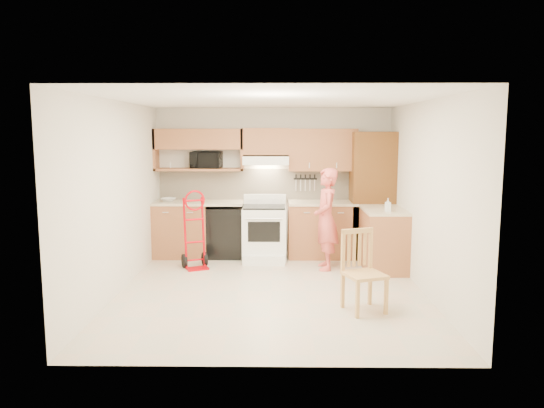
{
  "coord_description": "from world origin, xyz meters",
  "views": [
    {
      "loc": [
        0.09,
        -6.68,
        2.1
      ],
      "look_at": [
        0.0,
        0.5,
        1.1
      ],
      "focal_mm": 34.33,
      "sensor_mm": 36.0,
      "label": 1
    }
  ],
  "objects_px": {
    "microwave": "(206,160)",
    "hand_truck": "(195,233)",
    "person": "(326,219)",
    "dining_chair": "(365,272)",
    "range": "(264,228)"
  },
  "relations": [
    {
      "from": "hand_truck",
      "to": "dining_chair",
      "type": "relative_size",
      "value": 1.15
    },
    {
      "from": "person",
      "to": "hand_truck",
      "type": "relative_size",
      "value": 1.42
    },
    {
      "from": "range",
      "to": "microwave",
      "type": "bearing_deg",
      "value": 159.42
    },
    {
      "from": "microwave",
      "to": "dining_chair",
      "type": "bearing_deg",
      "value": -47.09
    },
    {
      "from": "range",
      "to": "hand_truck",
      "type": "height_order",
      "value": "hand_truck"
    },
    {
      "from": "person",
      "to": "microwave",
      "type": "bearing_deg",
      "value": -118.2
    },
    {
      "from": "person",
      "to": "dining_chair",
      "type": "relative_size",
      "value": 1.63
    },
    {
      "from": "microwave",
      "to": "hand_truck",
      "type": "xyz_separation_m",
      "value": [
        -0.06,
        -0.92,
        -1.08
      ]
    },
    {
      "from": "microwave",
      "to": "hand_truck",
      "type": "bearing_deg",
      "value": -88.85
    },
    {
      "from": "person",
      "to": "hand_truck",
      "type": "xyz_separation_m",
      "value": [
        -2.01,
        0.01,
        -0.23
      ]
    },
    {
      "from": "range",
      "to": "hand_truck",
      "type": "xyz_separation_m",
      "value": [
        -1.05,
        -0.55,
        0.02
      ]
    },
    {
      "from": "hand_truck",
      "to": "dining_chair",
      "type": "bearing_deg",
      "value": -63.16
    },
    {
      "from": "range",
      "to": "hand_truck",
      "type": "distance_m",
      "value": 1.18
    },
    {
      "from": "dining_chair",
      "to": "microwave",
      "type": "bearing_deg",
      "value": 108.2
    },
    {
      "from": "person",
      "to": "hand_truck",
      "type": "bearing_deg",
      "value": -92.94
    }
  ]
}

